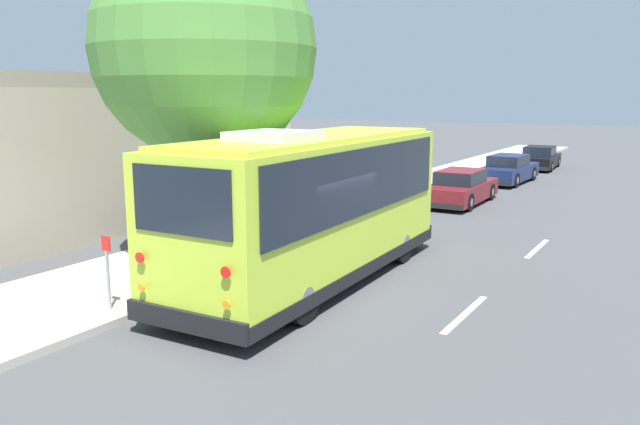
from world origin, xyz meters
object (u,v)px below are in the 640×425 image
at_px(sign_post_near, 108,272).
at_px(parked_sedan_black, 540,158).
at_px(shuttle_bus, 313,201).
at_px(street_tree, 208,33).
at_px(parked_sedan_maroon, 461,188).
at_px(parked_sedan_navy, 508,170).
at_px(fire_hydrant, 378,202).
at_px(sign_post_far, 185,244).

bearing_deg(sign_post_near, parked_sedan_black, -3.02).
distance_m(shuttle_bus, parked_sedan_black, 24.85).
relative_size(parked_sedan_black, street_tree, 0.55).
distance_m(parked_sedan_maroon, sign_post_near, 15.42).
height_order(parked_sedan_navy, sign_post_near, sign_post_near).
xyz_separation_m(shuttle_bus, parked_sedan_navy, (18.17, 0.52, -1.21)).
height_order(parked_sedan_maroon, fire_hydrant, parked_sedan_maroon).
height_order(shuttle_bus, sign_post_far, shuttle_bus).
relative_size(shuttle_bus, parked_sedan_maroon, 1.88).
xyz_separation_m(parked_sedan_maroon, parked_sedan_black, (13.37, 0.01, -0.03)).
xyz_separation_m(street_tree, sign_post_far, (-1.80, -0.75, -4.52)).
relative_size(parked_sedan_maroon, fire_hydrant, 5.70).
distance_m(parked_sedan_navy, sign_post_far, 20.08).
bearing_deg(street_tree, parked_sedan_maroon, -11.25).
bearing_deg(fire_hydrant, sign_post_far, 179.17).
distance_m(parked_sedan_black, fire_hydrant, 17.66).
bearing_deg(parked_sedan_navy, sign_post_near, 177.94).
bearing_deg(parked_sedan_navy, fire_hydrant, 174.60).
distance_m(sign_post_far, fire_hydrant, 9.07).
bearing_deg(parked_sedan_navy, sign_post_far, 177.53).
distance_m(shuttle_bus, sign_post_near, 4.51).
bearing_deg(fire_hydrant, parked_sedan_black, -4.50).
bearing_deg(parked_sedan_black, fire_hydrant, 172.11).
height_order(parked_sedan_maroon, sign_post_near, sign_post_near).
xyz_separation_m(shuttle_bus, sign_post_far, (-1.84, 2.06, -0.85)).
bearing_deg(sign_post_far, fire_hydrant, -0.83).
xyz_separation_m(shuttle_bus, street_tree, (-0.04, 2.81, 3.67)).
xyz_separation_m(parked_sedan_maroon, parked_sedan_navy, (6.73, -0.01, 0.01)).
height_order(parked_sedan_navy, street_tree, street_tree).
distance_m(parked_sedan_maroon, parked_sedan_black, 13.37).
bearing_deg(shuttle_bus, parked_sedan_black, -1.03).
bearing_deg(shuttle_bus, parked_sedan_navy, -0.66).
xyz_separation_m(parked_sedan_black, street_tree, (-24.86, 2.27, 4.92)).
xyz_separation_m(parked_sedan_maroon, fire_hydrant, (-4.23, 1.40, -0.06)).
distance_m(parked_sedan_navy, fire_hydrant, 11.05).
bearing_deg(fire_hydrant, shuttle_bus, -165.04).
bearing_deg(street_tree, fire_hydrant, -6.97).
bearing_deg(parked_sedan_maroon, sign_post_far, 172.38).
relative_size(parked_sedan_maroon, sign_post_near, 3.28).
relative_size(parked_sedan_black, sign_post_far, 2.89).
distance_m(sign_post_near, fire_hydrant, 11.12).
xyz_separation_m(parked_sedan_navy, parked_sedan_black, (6.64, 0.03, -0.04)).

